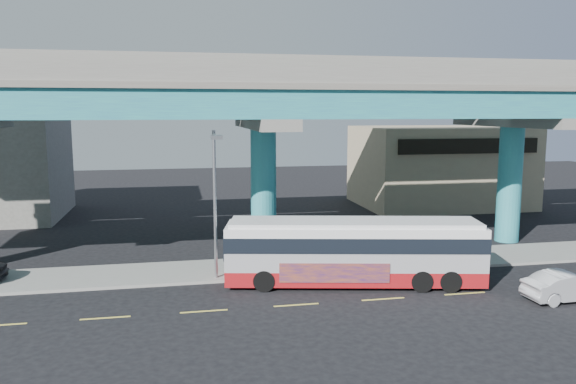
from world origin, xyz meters
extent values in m
plane|color=black|center=(0.00, 0.00, 0.00)|extent=(120.00, 120.00, 0.00)
cube|color=gray|center=(0.00, 5.50, 0.07)|extent=(70.00, 4.00, 0.15)
cube|color=#D8C64C|center=(-12.00, -0.30, 0.01)|extent=(2.00, 0.12, 0.01)
cube|color=#D8C64C|center=(-8.00, -0.30, 0.01)|extent=(2.00, 0.12, 0.01)
cube|color=#D8C64C|center=(-4.00, -0.30, 0.01)|extent=(2.00, 0.12, 0.01)
cube|color=#D8C64C|center=(0.00, -0.30, 0.01)|extent=(2.00, 0.12, 0.01)
cube|color=#D8C64C|center=(4.00, -0.30, 0.01)|extent=(2.00, 0.12, 0.01)
cube|color=#D8C64C|center=(8.00, -0.30, 0.01)|extent=(2.00, 0.12, 0.01)
cube|color=#D8C64C|center=(12.00, -0.30, 0.01)|extent=(2.00, 0.12, 0.01)
cylinder|color=#24678A|center=(0.00, 9.00, 3.70)|extent=(1.50, 1.50, 7.40)
cube|color=gray|center=(0.00, 9.00, 7.70)|extent=(2.00, 12.00, 0.60)
cube|color=gray|center=(0.00, 12.50, 8.60)|extent=(1.80, 5.00, 1.20)
cylinder|color=#24678A|center=(16.00, 9.00, 3.70)|extent=(1.50, 1.50, 7.40)
cube|color=gray|center=(16.00, 9.00, 7.70)|extent=(2.00, 12.00, 0.60)
cube|color=gray|center=(16.00, 12.50, 8.60)|extent=(1.80, 5.00, 1.20)
cube|color=#24678A|center=(0.00, 5.50, 8.70)|extent=(52.00, 5.00, 1.40)
cube|color=gray|center=(0.00, 5.50, 9.55)|extent=(52.00, 5.40, 0.30)
cube|color=gray|center=(0.00, 3.00, 10.10)|extent=(52.00, 0.25, 0.80)
cube|color=gray|center=(0.00, 8.00, 10.10)|extent=(52.00, 0.25, 0.80)
cube|color=#24678A|center=(0.00, 12.50, 9.90)|extent=(52.00, 5.00, 1.40)
cube|color=gray|center=(0.00, 12.50, 10.75)|extent=(52.00, 5.40, 0.30)
cube|color=gray|center=(0.00, 10.00, 11.30)|extent=(52.00, 0.25, 0.80)
cube|color=gray|center=(0.00, 15.00, 11.30)|extent=(52.00, 0.25, 0.80)
cube|color=tan|center=(18.00, 23.00, 3.50)|extent=(14.00, 10.00, 7.00)
cube|color=black|center=(18.00, 17.90, 5.60)|extent=(12.00, 0.25, 1.20)
cube|color=maroon|center=(3.36, 2.09, 0.56)|extent=(12.58, 5.07, 0.72)
cube|color=#B7B7BC|center=(3.36, 2.09, 1.69)|extent=(12.58, 5.07, 1.54)
cube|color=black|center=(3.36, 2.09, 2.20)|extent=(12.65, 5.13, 0.72)
cube|color=silver|center=(3.36, 2.09, 2.77)|extent=(12.58, 5.07, 0.41)
cube|color=silver|center=(3.36, 2.09, 3.08)|extent=(12.14, 4.74, 0.21)
cube|color=black|center=(9.40, 0.83, 2.05)|extent=(0.54, 2.33, 1.23)
cube|color=black|center=(-2.68, 3.35, 2.05)|extent=(0.54, 2.33, 1.23)
cube|color=#21145A|center=(2.09, 1.00, 0.94)|extent=(5.03, 1.10, 0.92)
cylinder|color=black|center=(-1.10, 1.82, 0.51)|extent=(1.07, 0.51, 1.03)
cylinder|color=black|center=(-0.61, 4.13, 0.51)|extent=(1.07, 0.51, 1.03)
cylinder|color=black|center=(6.13, 0.31, 0.51)|extent=(1.07, 0.51, 1.03)
cylinder|color=black|center=(6.61, 2.62, 0.51)|extent=(1.07, 0.51, 1.03)
cylinder|color=black|center=(7.44, 0.04, 0.51)|extent=(1.07, 0.51, 1.03)
cylinder|color=black|center=(7.92, 2.35, 0.51)|extent=(1.07, 0.51, 1.03)
imported|color=#B5B5BA|center=(12.02, -2.06, 0.66)|extent=(1.75, 4.13, 1.32)
cylinder|color=gray|center=(-3.18, 4.00, 3.82)|extent=(0.16, 0.16, 7.33)
cylinder|color=gray|center=(-3.18, 3.01, 7.28)|extent=(0.12, 1.98, 0.12)
cube|color=gray|center=(-3.18, 2.02, 7.23)|extent=(0.50, 0.70, 0.18)
cylinder|color=gray|center=(5.49, 4.20, 1.25)|extent=(0.06, 0.06, 2.19)
cylinder|color=#B20A0A|center=(5.49, 4.17, 2.29)|extent=(0.68, 0.38, 0.76)
camera|label=1|loc=(-4.91, -23.30, 8.42)|focal=35.00mm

